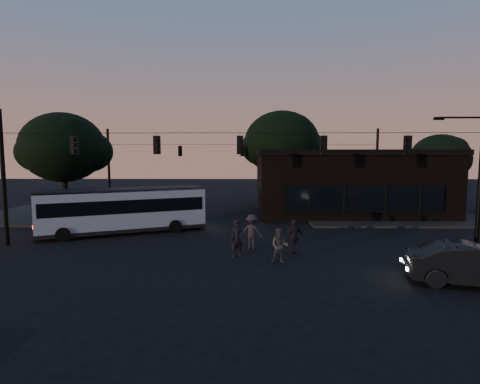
{
  "coord_description": "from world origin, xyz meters",
  "views": [
    {
      "loc": [
        0.26,
        -16.32,
        5.07
      ],
      "look_at": [
        0.0,
        4.0,
        3.0
      ],
      "focal_mm": 28.0,
      "sensor_mm": 36.0,
      "label": 1
    }
  ],
  "objects_px": {
    "pedestrian_a": "(237,239)",
    "pedestrian_b": "(280,246)",
    "bus": "(124,208)",
    "pedestrian_c": "(294,237)",
    "building": "(346,181)",
    "car": "(473,265)",
    "pedestrian_d": "(252,232)"
  },
  "relations": [
    {
      "from": "pedestrian_a",
      "to": "pedestrian_b",
      "type": "bearing_deg",
      "value": -51.42
    },
    {
      "from": "bus",
      "to": "pedestrian_b",
      "type": "xyz_separation_m",
      "value": [
        9.36,
        -6.59,
        -0.8
      ]
    },
    {
      "from": "bus",
      "to": "pedestrian_b",
      "type": "distance_m",
      "value": 11.48
    },
    {
      "from": "pedestrian_b",
      "to": "pedestrian_c",
      "type": "xyz_separation_m",
      "value": [
        0.88,
        1.58,
        0.08
      ]
    },
    {
      "from": "bus",
      "to": "pedestrian_a",
      "type": "distance_m",
      "value": 9.25
    },
    {
      "from": "bus",
      "to": "pedestrian_b",
      "type": "height_order",
      "value": "bus"
    },
    {
      "from": "building",
      "to": "pedestrian_b",
      "type": "distance_m",
      "value": 16.93
    },
    {
      "from": "bus",
      "to": "pedestrian_c",
      "type": "height_order",
      "value": "bus"
    },
    {
      "from": "pedestrian_c",
      "to": "bus",
      "type": "bearing_deg",
      "value": -51.17
    },
    {
      "from": "car",
      "to": "pedestrian_b",
      "type": "height_order",
      "value": "pedestrian_b"
    },
    {
      "from": "building",
      "to": "car",
      "type": "xyz_separation_m",
      "value": [
        0.1,
        -18.11,
        -1.9
      ]
    },
    {
      "from": "bus",
      "to": "pedestrian_a",
      "type": "xyz_separation_m",
      "value": [
        7.36,
        -5.56,
        -0.7
      ]
    },
    {
      "from": "pedestrian_a",
      "to": "pedestrian_d",
      "type": "height_order",
      "value": "pedestrian_d"
    },
    {
      "from": "pedestrian_a",
      "to": "building",
      "type": "bearing_deg",
      "value": 33.16
    },
    {
      "from": "building",
      "to": "pedestrian_b",
      "type": "height_order",
      "value": "building"
    },
    {
      "from": "pedestrian_b",
      "to": "bus",
      "type": "bearing_deg",
      "value": 156.65
    },
    {
      "from": "car",
      "to": "pedestrian_b",
      "type": "relative_size",
      "value": 2.99
    },
    {
      "from": "pedestrian_b",
      "to": "pedestrian_d",
      "type": "bearing_deg",
      "value": 127.0
    },
    {
      "from": "pedestrian_d",
      "to": "pedestrian_c",
      "type": "bearing_deg",
      "value": 165.73
    },
    {
      "from": "pedestrian_a",
      "to": "pedestrian_c",
      "type": "bearing_deg",
      "value": -13.37
    },
    {
      "from": "building",
      "to": "car",
      "type": "height_order",
      "value": "building"
    },
    {
      "from": "pedestrian_b",
      "to": "pedestrian_d",
      "type": "xyz_separation_m",
      "value": [
        -1.25,
        2.65,
        0.11
      ]
    },
    {
      "from": "bus",
      "to": "pedestrian_a",
      "type": "height_order",
      "value": "bus"
    },
    {
      "from": "car",
      "to": "building",
      "type": "bearing_deg",
      "value": 13.6
    },
    {
      "from": "car",
      "to": "pedestrian_c",
      "type": "distance_m",
      "value": 7.75
    },
    {
      "from": "pedestrian_b",
      "to": "pedestrian_c",
      "type": "distance_m",
      "value": 1.81
    },
    {
      "from": "pedestrian_b",
      "to": "pedestrian_a",
      "type": "bearing_deg",
      "value": 164.53
    },
    {
      "from": "bus",
      "to": "car",
      "type": "relative_size",
      "value": 2.11
    },
    {
      "from": "car",
      "to": "pedestrian_b",
      "type": "bearing_deg",
      "value": 81.61
    },
    {
      "from": "pedestrian_a",
      "to": "pedestrian_d",
      "type": "relative_size",
      "value": 0.99
    },
    {
      "from": "pedestrian_c",
      "to": "pedestrian_d",
      "type": "relative_size",
      "value": 0.97
    },
    {
      "from": "pedestrian_c",
      "to": "pedestrian_d",
      "type": "distance_m",
      "value": 2.38
    }
  ]
}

